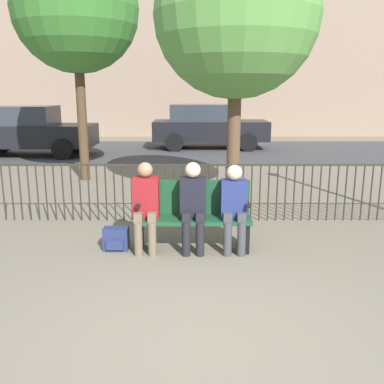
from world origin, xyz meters
TOP-DOWN VIEW (x-y plane):
  - ground_plane at (0.00, 0.00)m, footprint 80.00×80.00m
  - park_bench at (0.00, 2.33)m, footprint 1.54×0.45m
  - seated_person_0 at (-0.62, 2.20)m, footprint 0.34×0.39m
  - seated_person_1 at (0.00, 2.20)m, footprint 0.34×0.39m
  - seated_person_2 at (0.54, 2.20)m, footprint 0.34×0.39m
  - backpack at (-1.04, 2.25)m, footprint 0.33×0.24m
  - fence_railing at (-0.02, 3.60)m, footprint 9.01×0.03m
  - tree_0 at (-2.59, 6.94)m, footprint 2.81×2.81m
  - tree_1 at (0.77, 4.79)m, footprint 2.93×2.93m
  - street_surface at (0.00, 12.00)m, footprint 24.00×6.00m
  - parked_car_0 at (-5.44, 10.91)m, footprint 4.20×1.94m
  - parked_car_1 at (0.58, 12.76)m, footprint 4.20×1.94m

SIDE VIEW (x-z plane):
  - ground_plane at x=0.00m, z-range 0.00..0.00m
  - street_surface at x=0.00m, z-range 0.00..0.01m
  - backpack at x=-1.04m, z-range 0.00..0.30m
  - park_bench at x=0.00m, z-range 0.03..0.95m
  - fence_railing at x=-0.02m, z-range 0.08..1.03m
  - seated_person_2 at x=0.54m, z-range 0.07..1.24m
  - seated_person_0 at x=-0.62m, z-range 0.07..1.27m
  - seated_person_1 at x=0.00m, z-range 0.07..1.27m
  - parked_car_0 at x=-5.44m, z-range 0.03..1.65m
  - parked_car_1 at x=0.58m, z-range 0.03..1.65m
  - tree_1 at x=0.77m, z-range 0.95..5.82m
  - tree_0 at x=-2.59m, z-range 1.22..6.50m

